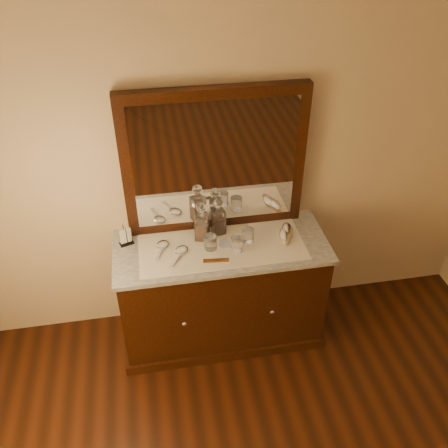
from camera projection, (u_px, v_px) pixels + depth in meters
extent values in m
plane|color=tan|center=(213.00, 151.00, 3.11)|extent=(4.50, 4.50, 0.00)
cube|color=black|center=(222.00, 292.00, 3.47)|extent=(1.40, 0.55, 0.82)
cube|color=black|center=(222.00, 327.00, 3.69)|extent=(1.46, 0.59, 0.08)
sphere|color=silver|center=(184.00, 324.00, 3.17)|extent=(0.04, 0.04, 0.04)
sphere|color=silver|center=(272.00, 312.00, 3.26)|extent=(0.04, 0.04, 0.04)
cube|color=silver|center=(221.00, 247.00, 3.21)|extent=(1.44, 0.59, 0.03)
cube|color=black|center=(215.00, 162.00, 3.10)|extent=(1.20, 0.08, 1.00)
cube|color=white|center=(216.00, 164.00, 3.07)|extent=(1.06, 0.01, 0.86)
cube|color=white|center=(222.00, 247.00, 3.19)|extent=(1.10, 0.45, 0.00)
cylinder|color=white|center=(225.00, 243.00, 3.20)|extent=(0.10, 0.10, 0.01)
cube|color=brown|center=(216.00, 260.00, 3.07)|extent=(0.17, 0.05, 0.01)
cube|color=black|center=(127.00, 243.00, 3.22)|extent=(0.11, 0.08, 0.01)
cylinder|color=black|center=(127.00, 238.00, 3.16)|extent=(0.01, 0.01, 0.14)
cylinder|color=black|center=(124.00, 233.00, 3.20)|extent=(0.01, 0.01, 0.14)
cube|color=white|center=(126.00, 236.00, 3.18)|extent=(0.08, 0.06, 0.11)
cube|color=maroon|center=(202.00, 230.00, 3.22)|extent=(0.09, 0.09, 0.13)
cube|color=white|center=(202.00, 227.00, 3.21)|extent=(0.11, 0.11, 0.19)
cylinder|color=white|center=(202.00, 214.00, 3.14)|extent=(0.05, 0.05, 0.03)
sphere|color=white|center=(202.00, 208.00, 3.11)|extent=(0.09, 0.09, 0.07)
cube|color=maroon|center=(218.00, 225.00, 3.28)|extent=(0.08, 0.08, 0.12)
cube|color=white|center=(218.00, 222.00, 3.26)|extent=(0.10, 0.10, 0.18)
cylinder|color=white|center=(218.00, 209.00, 3.20)|extent=(0.04, 0.04, 0.03)
sphere|color=white|center=(218.00, 203.00, 3.17)|extent=(0.08, 0.08, 0.07)
ellipsoid|color=tan|center=(285.00, 238.00, 3.24)|extent=(0.10, 0.18, 0.02)
ellipsoid|color=silver|center=(285.00, 235.00, 3.23)|extent=(0.10, 0.18, 0.02)
ellipsoid|color=tan|center=(287.00, 232.00, 3.29)|extent=(0.10, 0.17, 0.02)
ellipsoid|color=silver|center=(287.00, 230.00, 3.28)|extent=(0.10, 0.17, 0.02)
ellipsoid|color=silver|center=(163.00, 245.00, 3.19)|extent=(0.11, 0.12, 0.02)
cube|color=silver|center=(159.00, 254.00, 3.12)|extent=(0.06, 0.13, 0.01)
ellipsoid|color=silver|center=(182.00, 250.00, 3.14)|extent=(0.13, 0.13, 0.02)
cube|color=silver|center=(176.00, 260.00, 3.07)|extent=(0.09, 0.13, 0.01)
cylinder|color=white|center=(211.00, 242.00, 3.15)|extent=(0.09, 0.09, 0.10)
cylinder|color=white|center=(247.00, 235.00, 3.21)|extent=(0.09, 0.09, 0.10)
cylinder|color=white|center=(237.00, 244.00, 3.13)|extent=(0.09, 0.09, 0.10)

